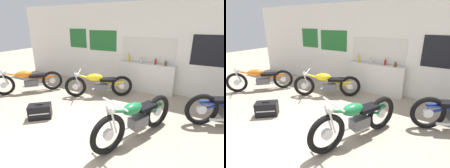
{
  "view_description": "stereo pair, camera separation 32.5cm",
  "coord_description": "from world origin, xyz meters",
  "views": [
    {
      "loc": [
        1.99,
        -2.17,
        2.18
      ],
      "look_at": [
        0.06,
        1.55,
        0.7
      ],
      "focal_mm": 28.0,
      "sensor_mm": 36.0,
      "label": 1
    },
    {
      "loc": [
        2.27,
        -2.01,
        2.18
      ],
      "look_at": [
        0.06,
        1.55,
        0.7
      ],
      "focal_mm": 28.0,
      "sensor_mm": 36.0,
      "label": 2
    }
  ],
  "objects": [
    {
      "name": "ground_plane",
      "position": [
        0.0,
        0.0,
        0.0
      ],
      "size": [
        24.0,
        24.0,
        0.0
      ],
      "primitive_type": "plane",
      "color": "gray"
    },
    {
      "name": "wall_back",
      "position": [
        0.01,
        3.36,
        1.4
      ],
      "size": [
        10.0,
        0.07,
        2.8
      ],
      "color": "silver",
      "rests_on": "ground_plane"
    },
    {
      "name": "sill_counter",
      "position": [
        0.42,
        3.18,
        0.47
      ],
      "size": [
        1.86,
        0.28,
        0.94
      ],
      "color": "silver",
      "rests_on": "ground_plane"
    },
    {
      "name": "bottle_leftmost",
      "position": [
        -0.18,
        3.2,
        1.06
      ],
      "size": [
        0.07,
        0.07,
        0.27
      ],
      "color": "gold",
      "rests_on": "sill_counter"
    },
    {
      "name": "bottle_left_center",
      "position": [
        0.29,
        3.14,
        1.05
      ],
      "size": [
        0.08,
        0.08,
        0.24
      ],
      "color": "#B7B2A8",
      "rests_on": "sill_counter"
    },
    {
      "name": "bottle_center",
      "position": [
        0.72,
        3.22,
        1.03
      ],
      "size": [
        0.06,
        0.06,
        0.21
      ],
      "color": "maroon",
      "rests_on": "sill_counter"
    },
    {
      "name": "bottle_right_center",
      "position": [
        1.05,
        3.16,
        1.01
      ],
      "size": [
        0.08,
        0.08,
        0.16
      ],
      "color": "#5B3814",
      "rests_on": "sill_counter"
    },
    {
      "name": "motorcycle_green",
      "position": [
        1.04,
        0.65,
        0.43
      ],
      "size": [
        0.99,
        1.93,
        0.92
      ],
      "color": "black",
      "rests_on": "ground_plane"
    },
    {
      "name": "motorcycle_orange",
      "position": [
        -2.89,
        1.35,
        0.4
      ],
      "size": [
        1.52,
        1.59,
        0.82
      ],
      "color": "black",
      "rests_on": "ground_plane"
    },
    {
      "name": "motorcycle_yellow",
      "position": [
        -0.69,
        2.11,
        0.4
      ],
      "size": [
        1.84,
        1.12,
        0.81
      ],
      "color": "black",
      "rests_on": "ground_plane"
    },
    {
      "name": "hard_case_black",
      "position": [
        -1.25,
        0.34,
        0.17
      ],
      "size": [
        0.58,
        0.55,
        0.37
      ],
      "color": "black",
      "rests_on": "ground_plane"
    }
  ]
}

